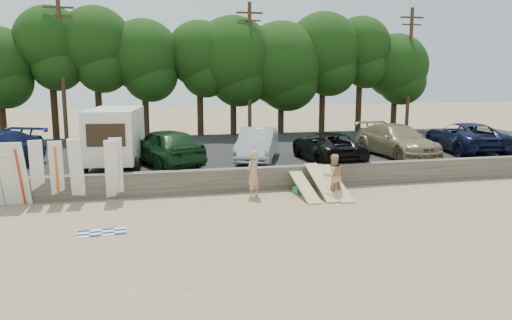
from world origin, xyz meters
The scene contains 27 objects.
ground centered at (0.00, 0.00, 0.00)m, with size 120.00×120.00×0.00m, color tan.
seawall centered at (0.00, 3.00, 0.50)m, with size 44.00×0.50×1.00m, color #6B6356.
parking_lot centered at (0.00, 10.50, 0.35)m, with size 44.00×14.50×0.70m, color #282828.
treeline centered at (0.72, 17.59, 6.26)m, with size 32.55×6.03×8.77m.
utility_poles centered at (2.00, 16.00, 5.43)m, with size 25.80×0.26×9.00m.
box_trailer centered at (-6.54, 6.07, 2.22)m, with size 2.89×4.51×2.72m.
car_1 centered at (-4.28, 6.09, 1.60)m, with size 2.11×5.26×1.79m, color #133416.
car_2 centered at (0.28, 6.49, 1.50)m, with size 1.69×4.84×1.60m, color #B1B1B6.
car_3 centered at (3.63, 5.51, 1.43)m, with size 2.42×5.24×1.46m, color black.
car_4 centered at (7.75, 6.10, 1.53)m, with size 2.32×5.70×1.65m, color #8D7E5A.
car_5 centered at (12.14, 6.51, 1.52)m, with size 2.73×5.91×1.64m, color black.
surfboard_upright_1 centered at (-10.33, 2.41, 1.26)m, with size 0.50×0.06×2.60m, color white.
surfboard_upright_2 centered at (-9.88, 2.40, 1.26)m, with size 0.50×0.06×2.60m, color white.
surfboard_upright_3 centered at (-9.33, 2.63, 1.27)m, with size 0.50×0.06×2.60m, color white.
surfboard_upright_4 centered at (-8.61, 2.52, 1.25)m, with size 0.50×0.06×2.60m, color white.
surfboard_upright_5 centered at (-7.89, 2.52, 1.27)m, with size 0.50×0.06×2.60m, color white.
surfboard_upright_6 centered at (-7.88, 2.61, 1.28)m, with size 0.50×0.06×2.60m, color white.
surfboard_upright_7 centered at (-6.39, 2.56, 1.28)m, with size 0.50×0.06×2.60m, color white.
surfboard_upright_8 centered at (-6.57, 2.42, 1.25)m, with size 0.50×0.06×2.60m, color white.
surfboard_low_0 centered at (1.06, 1.52, 0.45)m, with size 0.56×3.00×0.07m, color #CFC082.
surfboard_low_1 centered at (1.84, 1.52, 0.55)m, with size 0.56×3.00×0.07m, color #CFC082.
surfboard_low_2 centered at (2.38, 1.36, 0.52)m, with size 0.56×3.00×0.07m, color #CFC082.
beachgoer_a centered at (-1.02, 1.76, 0.97)m, with size 0.71×0.47×1.95m, color tan.
beachgoer_b centered at (2.12, 0.96, 0.90)m, with size 0.88×0.68×1.81m, color tan.
cooler centered at (1.00, 2.00, 0.16)m, with size 0.38×0.30×0.32m, color #268E53.
gear_bag centered at (2.21, 2.30, 0.11)m, with size 0.30×0.25×0.22m, color #CD5E18.
beach_towel centered at (-6.73, -1.62, 0.01)m, with size 1.50×1.50×0.00m, color white.
Camera 1 is at (-5.43, -17.56, 4.97)m, focal length 35.00 mm.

